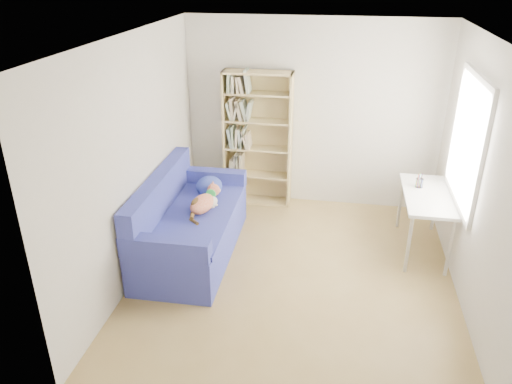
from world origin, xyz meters
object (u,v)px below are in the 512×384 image
sofa (189,225)px  pen_cup (419,182)px  desk (427,200)px  bookshelf (258,145)px

sofa → pen_cup: (2.68, 0.73, 0.45)m
sofa → desk: sofa is taller
sofa → desk: 2.83m
desk → pen_cup: pen_cup is taller
sofa → bookshelf: 1.71m
sofa → pen_cup: size_ratio=11.24×
sofa → pen_cup: 2.82m
bookshelf → desk: (2.20, -0.99, -0.20)m
sofa → bookshelf: size_ratio=1.05×
bookshelf → pen_cup: 2.26m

